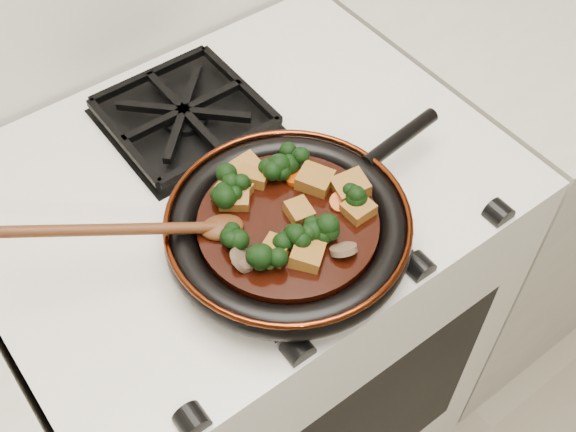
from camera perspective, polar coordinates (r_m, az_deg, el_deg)
stove at (r=1.42m, az=-3.09°, el=-8.89°), size 0.76×0.60×0.90m
burner_grate_front at (r=0.97m, az=0.47°, el=-1.24°), size 0.23×0.23×0.03m
burner_grate_back at (r=1.13m, az=-8.20°, el=7.89°), size 0.23×0.23×0.03m
skillet at (r=0.94m, az=0.10°, el=-0.91°), size 0.45×0.32×0.05m
braising_sauce at (r=0.93m, az=0.00°, el=-0.80°), size 0.23×0.23×0.02m
tofu_cube_0 at (r=0.93m, az=5.58°, el=0.52°), size 0.04×0.04×0.02m
tofu_cube_1 at (r=0.97m, az=-2.71°, el=3.30°), size 0.05×0.05×0.03m
tofu_cube_2 at (r=0.94m, az=-4.23°, el=1.56°), size 0.06×0.06×0.03m
tofu_cube_3 at (r=0.88m, az=1.52°, el=-3.11°), size 0.06×0.05×0.03m
tofu_cube_4 at (r=0.95m, az=4.96°, el=2.26°), size 0.05×0.05×0.03m
tofu_cube_5 at (r=0.89m, az=-1.02°, el=-2.72°), size 0.05×0.05×0.02m
tofu_cube_6 at (r=0.96m, az=2.14°, el=2.82°), size 0.06×0.06×0.03m
tofu_cube_7 at (r=0.97m, az=-3.30°, el=3.68°), size 0.04×0.04×0.03m
tofu_cube_8 at (r=0.95m, az=-4.41°, el=1.87°), size 0.05×0.06×0.03m
tofu_cube_9 at (r=0.92m, az=0.88°, el=0.34°), size 0.04×0.04×0.02m
broccoli_floret_0 at (r=0.96m, az=-0.66°, el=3.41°), size 0.09×0.09×0.06m
broccoli_floret_1 at (r=0.98m, az=0.04°, el=4.33°), size 0.07×0.08×0.06m
broccoli_floret_2 at (r=0.95m, az=-4.26°, el=2.64°), size 0.07×0.07×0.07m
broccoli_floret_3 at (r=0.94m, az=-4.68°, el=1.40°), size 0.08×0.08×0.06m
broccoli_floret_4 at (r=0.90m, az=2.16°, el=-1.09°), size 0.08×0.08×0.06m
broccoli_floret_5 at (r=0.90m, az=-4.66°, el=-1.94°), size 0.07×0.06×0.06m
broccoli_floret_6 at (r=0.87m, az=-1.43°, el=-3.52°), size 0.07×0.06×0.07m
broccoli_floret_7 at (r=0.93m, az=4.78°, el=1.16°), size 0.09×0.09×0.06m
broccoli_floret_8 at (r=0.89m, az=0.49°, el=-2.25°), size 0.08×0.08×0.06m
carrot_coin_0 at (r=0.94m, az=4.13°, el=1.09°), size 0.03×0.03×0.02m
carrot_coin_1 at (r=0.96m, az=-4.69°, el=2.55°), size 0.03×0.03×0.01m
carrot_coin_2 at (r=0.96m, az=0.62°, el=3.04°), size 0.03×0.03×0.01m
carrot_coin_3 at (r=0.91m, az=2.47°, el=-1.35°), size 0.03×0.03×0.02m
mushroom_slice_0 at (r=0.88m, az=-3.46°, el=-3.52°), size 0.04×0.04×0.02m
mushroom_slice_1 at (r=0.89m, az=4.42°, el=-2.66°), size 0.04×0.04×0.03m
mushroom_slice_2 at (r=0.95m, az=-4.18°, el=2.15°), size 0.04×0.04×0.03m
mushroom_slice_3 at (r=0.88m, az=-3.61°, el=-3.42°), size 0.04×0.05×0.03m
wooden_spoon at (r=0.90m, az=-10.45°, el=-0.99°), size 0.17×0.10×0.28m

